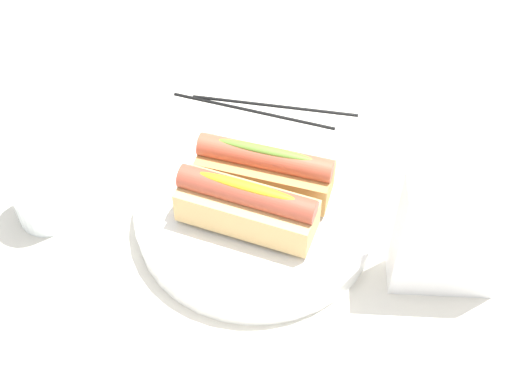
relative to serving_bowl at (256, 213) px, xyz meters
The scene contains 8 objects.
ground_plane 0.03m from the serving_bowl, 38.81° to the left, with size 2.40×2.40×0.00m, color silver.
serving_bowl is the anchor object (origin of this frame).
hotdog_front 0.05m from the serving_bowl, 106.50° to the right, with size 0.16×0.08×0.06m.
hotdog_back 0.05m from the serving_bowl, 73.50° to the left, with size 0.16×0.09×0.06m.
water_glass 0.24m from the serving_bowl, ahead, with size 0.07×0.07×0.09m.
napkin_box 0.22m from the serving_bowl, 162.88° to the left, with size 0.11×0.04×0.15m, color white.
chopstick_near 0.18m from the serving_bowl, 83.77° to the right, with size 0.01×0.01×0.22m, color black.
chopstick_far 0.20m from the serving_bowl, 92.93° to the right, with size 0.01×0.01×0.22m, color black.
Camera 1 is at (-0.06, 0.51, 0.68)m, focal length 52.38 mm.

